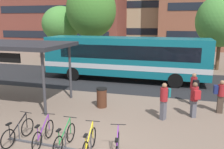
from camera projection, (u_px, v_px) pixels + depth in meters
name	position (u px, v px, depth m)	size (l,w,h in m)	color
bus_lane_asphalt	(137.00, 81.00, 17.96)	(80.00, 7.20, 0.01)	#232326
city_bus	(124.00, 57.00, 17.81)	(12.07, 2.77, 3.20)	#0F6070
bike_rack	(66.00, 147.00, 8.41)	(4.79, 0.25, 0.70)	#47474C
parked_bicycle_black_0	(18.00, 132.00, 8.87)	(0.52, 1.72, 0.99)	black
parked_bicycle_purple_1	(43.00, 134.00, 8.71)	(0.52, 1.72, 0.99)	black
parked_bicycle_green_2	(65.00, 138.00, 8.40)	(0.52, 1.72, 0.99)	black
parked_bicycle_yellow_3	(89.00, 143.00, 8.05)	(0.52, 1.72, 0.99)	black
parked_bicycle_purple_4	(117.00, 148.00, 7.77)	(0.52, 1.70, 0.99)	black
transit_shelter	(7.00, 46.00, 12.85)	(6.85, 3.73, 3.27)	#38383D
commuter_red_pack_1	(195.00, 98.00, 10.98)	(0.47, 0.60, 1.68)	#565660
commuter_black_pack_2	(194.00, 87.00, 12.66)	(0.48, 0.60, 1.72)	#565660
commuter_teal_pack_3	(164.00, 99.00, 10.75)	(0.53, 0.61, 1.73)	#565660
commuter_navy_pack_5	(220.00, 94.00, 11.53)	(0.53, 0.35, 1.65)	#47382D
trash_bin	(102.00, 97.00, 12.41)	(0.55, 0.55, 1.03)	#4C2819
street_tree_0	(61.00, 24.00, 27.06)	(4.34, 4.34, 6.01)	brown
street_tree_1	(221.00, 21.00, 20.96)	(4.42, 4.42, 6.69)	brown
street_tree_2	(91.00, 10.00, 24.61)	(5.13, 5.13, 8.33)	brown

